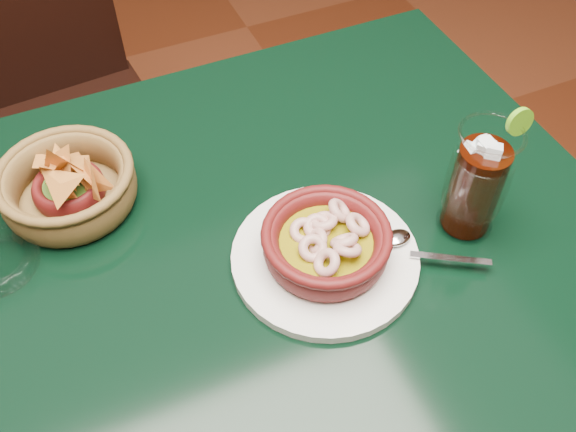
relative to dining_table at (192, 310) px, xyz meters
name	(u,v)px	position (x,y,z in m)	size (l,w,h in m)	color
dining_table	(192,310)	(0.00, 0.00, 0.00)	(1.20, 0.80, 0.75)	black
dining_chair	(56,110)	(-0.10, 0.71, -0.15)	(0.45, 0.45, 0.91)	black
shrimp_plate	(326,247)	(0.17, -0.06, 0.13)	(0.31, 0.24, 0.07)	silver
chip_basket	(68,185)	(-0.10, 0.17, 0.13)	(0.22, 0.22, 0.13)	brown
guacamole_ramekin	(69,189)	(-0.10, 0.18, 0.12)	(0.12, 0.12, 0.04)	#470E0E
cola_drink	(477,182)	(0.38, -0.08, 0.18)	(0.17, 0.17, 0.19)	white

